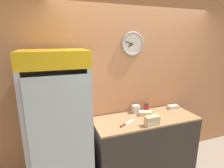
% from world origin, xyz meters
% --- Properties ---
extents(wall_back, '(5.20, 0.09, 2.70)m').
position_xyz_m(wall_back, '(-0.00, 1.19, 1.35)').
color(wall_back, tan).
rests_on(wall_back, ground_plane).
extents(prep_counter, '(1.54, 0.59, 0.91)m').
position_xyz_m(prep_counter, '(0.00, 0.85, 0.46)').
color(prep_counter, '#332D28').
rests_on(prep_counter, ground_plane).
extents(beverage_cooler, '(0.72, 0.63, 1.92)m').
position_xyz_m(beverage_cooler, '(-1.23, 0.87, 1.04)').
color(beverage_cooler, '#B2B7BC').
rests_on(beverage_cooler, ground_plane).
extents(sandwich_stack_bottom, '(0.21, 0.11, 0.06)m').
position_xyz_m(sandwich_stack_bottom, '(-0.04, 0.62, 0.94)').
color(sandwich_stack_bottom, beige).
rests_on(sandwich_stack_bottom, prep_counter).
extents(sandwich_stack_middle, '(0.20, 0.10, 0.06)m').
position_xyz_m(sandwich_stack_middle, '(-0.04, 0.62, 1.01)').
color(sandwich_stack_middle, tan).
rests_on(sandwich_stack_middle, sandwich_stack_bottom).
extents(sandwich_flat_left, '(0.21, 0.15, 0.06)m').
position_xyz_m(sandwich_flat_left, '(0.04, 0.93, 0.94)').
color(sandwich_flat_left, beige).
rests_on(sandwich_flat_left, prep_counter).
extents(sandwich_flat_right, '(0.18, 0.11, 0.05)m').
position_xyz_m(sandwich_flat_right, '(0.61, 1.01, 0.94)').
color(sandwich_flat_right, beige).
rests_on(sandwich_flat_right, prep_counter).
extents(chefs_knife, '(0.29, 0.19, 0.02)m').
position_xyz_m(chefs_knife, '(-0.37, 0.76, 0.92)').
color(chefs_knife, silver).
rests_on(chefs_knife, prep_counter).
extents(condiment_jar, '(0.08, 0.08, 0.12)m').
position_xyz_m(condiment_jar, '(0.15, 1.08, 0.97)').
color(condiment_jar, '#B72D23').
rests_on(condiment_jar, prep_counter).
extents(napkin_dispenser, '(0.11, 0.09, 0.12)m').
position_xyz_m(napkin_dispenser, '(-0.05, 1.07, 0.97)').
color(napkin_dispenser, silver).
rests_on(napkin_dispenser, prep_counter).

